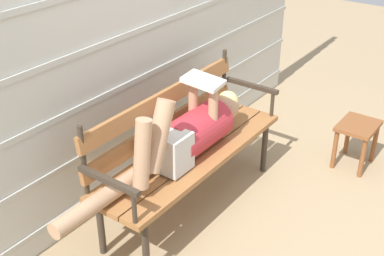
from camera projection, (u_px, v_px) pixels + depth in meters
name	position (u px, v px, depth m)	size (l,w,h in m)	color
ground_plane	(199.00, 210.00, 3.62)	(12.00, 12.00, 0.00)	tan
house_siding	(127.00, 32.00, 3.35)	(4.52, 0.08, 2.36)	beige
park_bench	(184.00, 143.00, 3.44)	(1.60, 0.48, 0.90)	#9E6638
reclining_person	(185.00, 135.00, 3.30)	(1.64, 0.28, 0.55)	#B72D38
footstool	(357.00, 134.00, 4.00)	(0.35, 0.28, 0.37)	brown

